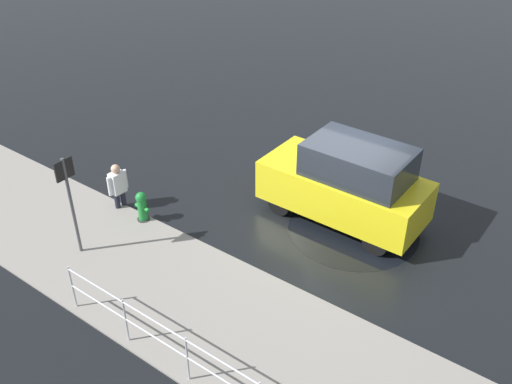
% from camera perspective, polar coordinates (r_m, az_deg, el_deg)
% --- Properties ---
extents(ground_plane, '(60.00, 60.00, 0.00)m').
position_cam_1_polar(ground_plane, '(13.97, 7.72, -2.69)').
color(ground_plane, black).
extents(kerb_strip, '(24.00, 3.20, 0.04)m').
position_cam_1_polar(kerb_strip, '(11.27, -3.18, -12.71)').
color(kerb_strip, gray).
rests_on(kerb_strip, ground).
extents(moving_hatchback, '(3.91, 1.73, 2.06)m').
position_cam_1_polar(moving_hatchback, '(13.45, 9.10, 0.88)').
color(moving_hatchback, yellow).
rests_on(moving_hatchback, ground).
extents(fire_hydrant, '(0.42, 0.31, 0.80)m').
position_cam_1_polar(fire_hydrant, '(13.84, -11.32, -1.48)').
color(fire_hydrant, '#197A2D').
rests_on(fire_hydrant, ground).
extents(pedestrian, '(0.27, 0.57, 1.22)m').
position_cam_1_polar(pedestrian, '(14.30, -13.66, 0.78)').
color(pedestrian, silver).
rests_on(pedestrian, ground).
extents(metal_railing, '(7.49, 0.04, 1.05)m').
position_cam_1_polar(metal_railing, '(9.54, -3.46, -17.68)').
color(metal_railing, '#B7BABF').
rests_on(metal_railing, ground).
extents(sign_post, '(0.07, 0.44, 2.40)m').
position_cam_1_polar(sign_post, '(12.54, -18.19, -0.09)').
color(sign_post, '#4C4C51').
rests_on(sign_post, ground).
extents(puddle_patch, '(3.08, 3.08, 0.01)m').
position_cam_1_polar(puddle_patch, '(13.70, 9.68, -3.68)').
color(puddle_patch, black).
rests_on(puddle_patch, ground).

